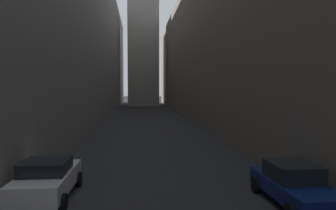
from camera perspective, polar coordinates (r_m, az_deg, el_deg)
name	(u,v)px	position (r m, az deg, el deg)	size (l,w,h in m)	color
ground_plane	(147,121)	(41.90, -3.57, -2.73)	(264.00, 264.00, 0.00)	#232326
building_block_left	(56,35)	(45.44, -18.65, 11.26)	(12.02, 108.00, 21.66)	slate
building_block_right	(238,47)	(45.95, 11.89, 9.61)	(13.33, 108.00, 19.05)	#60594F
parked_car_left_third	(47,179)	(13.40, -19.95, -11.72)	(1.96, 4.23, 1.47)	silver
parked_car_right_third	(294,184)	(12.78, 20.72, -12.54)	(1.89, 4.42, 1.46)	navy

